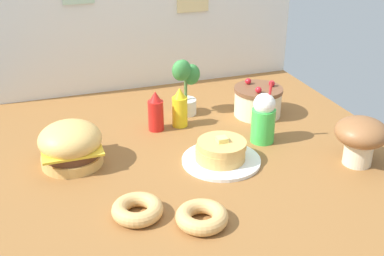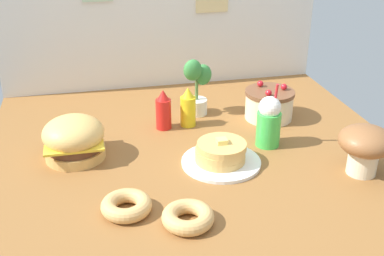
{
  "view_description": "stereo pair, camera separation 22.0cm",
  "coord_description": "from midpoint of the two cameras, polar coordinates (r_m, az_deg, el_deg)",
  "views": [
    {
      "loc": [
        -0.69,
        -1.84,
        1.13
      ],
      "look_at": [
        -0.04,
        0.03,
        0.17
      ],
      "focal_mm": 45.48,
      "sensor_mm": 36.0,
      "label": 1
    },
    {
      "loc": [
        -0.48,
        -1.9,
        1.13
      ],
      "look_at": [
        -0.04,
        0.03,
        0.17
      ],
      "focal_mm": 45.48,
      "sensor_mm": 36.0,
      "label": 2
    }
  ],
  "objects": [
    {
      "name": "back_wall",
      "position": [
        3.06,
        -7.89,
        13.51
      ],
      "size": [
        2.0,
        0.04,
        0.98
      ],
      "color": "silver",
      "rests_on": "ground_plane"
    },
    {
      "name": "donut_pink_glaze",
      "position": [
        1.93,
        -9.73,
        -9.46
      ],
      "size": [
        0.2,
        0.2,
        0.06
      ],
      "color": "tan",
      "rests_on": "ground_plane"
    },
    {
      "name": "cream_soda_cup",
      "position": [
        2.42,
        5.82,
        1.1
      ],
      "size": [
        0.12,
        0.12,
        0.33
      ],
      "color": "green",
      "rests_on": "ground_plane"
    },
    {
      "name": "donut_chocolate",
      "position": [
        1.86,
        -2.27,
        -10.44
      ],
      "size": [
        0.2,
        0.2,
        0.06
      ],
      "color": "tan",
      "rests_on": "ground_plane"
    },
    {
      "name": "potted_plant",
      "position": [
        2.7,
        -3.14,
        5.1
      ],
      "size": [
        0.16,
        0.13,
        0.33
      ],
      "color": "white",
      "rests_on": "ground_plane"
    },
    {
      "name": "ground_plane",
      "position": [
        2.27,
        -1.51,
        -4.45
      ],
      "size": [
        2.0,
        2.14,
        0.02
      ],
      "primitive_type": "cube",
      "color": "brown"
    },
    {
      "name": "ketchup_bottle",
      "position": [
        2.55,
        -6.74,
        1.8
      ],
      "size": [
        0.08,
        0.08,
        0.22
      ],
      "color": "red",
      "rests_on": "ground_plane"
    },
    {
      "name": "burger",
      "position": [
        2.31,
        -16.71,
        -1.97
      ],
      "size": [
        0.29,
        0.29,
        0.21
      ],
      "color": "#DBA859",
      "rests_on": "ground_plane"
    },
    {
      "name": "pancake_stack",
      "position": [
        2.25,
        0.62,
        -3.06
      ],
      "size": [
        0.37,
        0.37,
        0.13
      ],
      "color": "white",
      "rests_on": "ground_plane"
    },
    {
      "name": "layer_cake",
      "position": [
        2.73,
        5.45,
        3.12
      ],
      "size": [
        0.27,
        0.27,
        0.2
      ],
      "color": "beige",
      "rests_on": "ground_plane"
    },
    {
      "name": "mushroom_stool",
      "position": [
        2.29,
        16.62,
        -1.02
      ],
      "size": [
        0.24,
        0.24,
        0.23
      ],
      "color": "beige",
      "rests_on": "ground_plane"
    },
    {
      "name": "mustard_bottle",
      "position": [
        2.59,
        -3.88,
        2.25
      ],
      "size": [
        0.08,
        0.08,
        0.22
      ],
      "color": "yellow",
      "rests_on": "ground_plane"
    }
  ]
}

